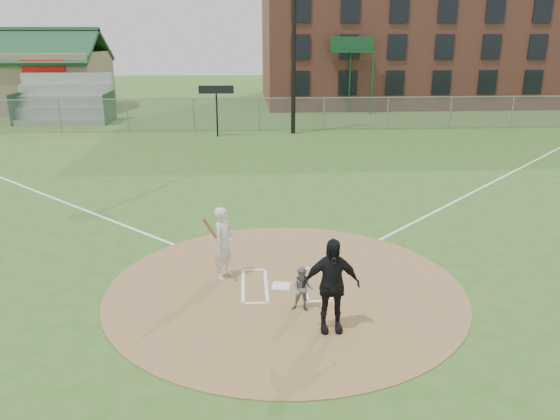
{
  "coord_description": "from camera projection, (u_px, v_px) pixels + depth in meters",
  "views": [
    {
      "loc": [
        -0.87,
        -11.68,
        5.74
      ],
      "look_at": [
        0.0,
        2.0,
        1.3
      ],
      "focal_mm": 35.0,
      "sensor_mm": 36.0,
      "label": 1
    }
  ],
  "objects": [
    {
      "name": "brick_warehouse",
      "position": [
        436.0,
        12.0,
        47.61
      ],
      "size": [
        30.0,
        17.17,
        15.0
      ],
      "color": "#985141",
      "rests_on": "ground"
    },
    {
      "name": "foul_line_first",
      "position": [
        491.0,
        183.0,
        21.99
      ],
      "size": [
        17.04,
        17.04,
        0.01
      ],
      "primitive_type": "cube",
      "rotation": [
        0.0,
        0.0,
        -0.79
      ],
      "color": "white",
      "rests_on": "ground"
    },
    {
      "name": "dirt_circle",
      "position": [
        285.0,
        288.0,
        12.91
      ],
      "size": [
        8.4,
        8.4,
        0.02
      ],
      "primitive_type": "cylinder",
      "color": "olive",
      "rests_on": "ground"
    },
    {
      "name": "batter_at_plate",
      "position": [
        224.0,
        243.0,
        13.19
      ],
      "size": [
        0.81,
        1.07,
        1.79
      ],
      "color": "silver",
      "rests_on": "dirt_circle"
    },
    {
      "name": "outfield_fence",
      "position": [
        259.0,
        114.0,
        33.48
      ],
      "size": [
        56.08,
        0.08,
        2.03
      ],
      "color": "slate",
      "rests_on": "ground"
    },
    {
      "name": "foul_line_third",
      "position": [
        35.0,
        191.0,
        20.91
      ],
      "size": [
        17.04,
        17.04,
        0.01
      ],
      "primitive_type": "cube",
      "rotation": [
        0.0,
        0.0,
        0.79
      ],
      "color": "white",
      "rests_on": "ground"
    },
    {
      "name": "home_plate",
      "position": [
        281.0,
        286.0,
        12.93
      ],
      "size": [
        0.51,
        0.51,
        0.03
      ],
      "primitive_type": "cube",
      "rotation": [
        0.0,
        0.0,
        -0.21
      ],
      "color": "white",
      "rests_on": "dirt_circle"
    },
    {
      "name": "catcher",
      "position": [
        303.0,
        289.0,
        11.7
      ],
      "size": [
        0.56,
        0.49,
        1.0
      ],
      "primitive_type": "imported",
      "rotation": [
        0.0,
        0.0,
        -0.26
      ],
      "color": "gray",
      "rests_on": "dirt_circle"
    },
    {
      "name": "umpire",
      "position": [
        331.0,
        285.0,
        10.77
      ],
      "size": [
        1.15,
        0.48,
        1.96
      ],
      "primitive_type": "imported",
      "rotation": [
        0.0,
        0.0,
        -0.0
      ],
      "color": "black",
      "rests_on": "dirt_circle"
    },
    {
      "name": "ground",
      "position": [
        285.0,
        288.0,
        12.91
      ],
      "size": [
        140.0,
        140.0,
        0.0
      ],
      "primitive_type": "plane",
      "color": "#315C1F",
      "rests_on": "ground"
    },
    {
      "name": "light_pole",
      "position": [
        294.0,
        18.0,
        30.93
      ],
      "size": [
        1.2,
        0.3,
        12.22
      ],
      "color": "black",
      "rests_on": "ground"
    },
    {
      "name": "clubhouse",
      "position": [
        24.0,
        79.0,
        42.41
      ],
      "size": [
        12.2,
        8.71,
        6.23
      ],
      "color": "gray",
      "rests_on": "ground"
    },
    {
      "name": "bleachers",
      "position": [
        64.0,
        99.0,
        36.51
      ],
      "size": [
        6.08,
        3.2,
        3.2
      ],
      "color": "#B7BABF",
      "rests_on": "ground"
    },
    {
      "name": "scoreboard_sign",
      "position": [
        216.0,
        95.0,
        31.2
      ],
      "size": [
        2.0,
        0.1,
        2.93
      ],
      "color": "black",
      "rests_on": "ground"
    },
    {
      "name": "batters_boxes",
      "position": [
        285.0,
        284.0,
        13.04
      ],
      "size": [
        2.08,
        1.88,
        0.01
      ],
      "color": "white",
      "rests_on": "dirt_circle"
    }
  ]
}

